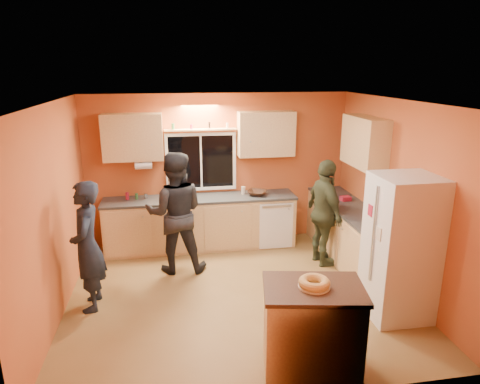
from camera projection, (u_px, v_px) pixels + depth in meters
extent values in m
plane|color=brown|center=(237.00, 294.00, 5.89)|extent=(4.50, 4.50, 0.00)
cube|color=#B65F2E|center=(218.00, 169.00, 7.42)|extent=(4.50, 0.04, 2.60)
cube|color=#B65F2E|center=(274.00, 276.00, 3.64)|extent=(4.50, 0.04, 2.60)
cube|color=#B65F2E|center=(53.00, 214.00, 5.17)|extent=(0.04, 4.00, 2.60)
cube|color=#B65F2E|center=(398.00, 196.00, 5.89)|extent=(0.04, 4.00, 2.60)
cube|color=white|center=(237.00, 102.00, 5.16)|extent=(4.50, 4.00, 0.02)
cube|color=black|center=(201.00, 162.00, 7.32)|extent=(1.10, 0.02, 0.90)
cube|color=white|center=(201.00, 162.00, 7.30)|extent=(1.20, 0.04, 1.00)
cube|color=tan|center=(133.00, 137.00, 6.87)|extent=(0.95, 0.33, 0.75)
cube|color=tan|center=(266.00, 134.00, 7.22)|extent=(0.95, 0.33, 0.75)
cube|color=tan|center=(365.00, 142.00, 6.44)|extent=(0.33, 1.00, 0.75)
cylinder|color=silver|center=(144.00, 165.00, 6.91)|extent=(0.27, 0.12, 0.12)
cube|color=tan|center=(201.00, 224.00, 7.33)|extent=(3.20, 0.60, 0.86)
cube|color=#282B2D|center=(200.00, 199.00, 7.20)|extent=(3.24, 0.62, 0.04)
cube|color=tan|center=(329.00, 216.00, 7.69)|extent=(0.60, 0.60, 0.86)
cube|color=#282B2D|center=(330.00, 192.00, 7.57)|extent=(0.62, 0.62, 0.04)
cube|color=tan|center=(357.00, 242.00, 6.56)|extent=(0.60, 1.80, 0.86)
cube|color=#282B2D|center=(359.00, 214.00, 6.43)|extent=(0.62, 1.84, 0.04)
cube|color=silver|center=(401.00, 248.00, 5.19)|extent=(0.72, 0.70, 1.80)
cube|color=tan|center=(312.00, 330.00, 4.30)|extent=(1.04, 0.78, 0.92)
cube|color=black|center=(314.00, 289.00, 4.17)|extent=(1.08, 0.83, 0.04)
torus|color=tan|center=(314.00, 283.00, 4.15)|extent=(0.31, 0.31, 0.09)
imported|color=black|center=(87.00, 247.00, 5.36)|extent=(0.43, 0.63, 1.69)
imported|color=black|center=(175.00, 213.00, 6.36)|extent=(0.95, 0.76, 1.84)
imported|color=#353E27|center=(325.00, 213.00, 6.59)|extent=(0.52, 1.03, 1.68)
imported|color=black|center=(257.00, 193.00, 7.31)|extent=(0.43, 0.43, 0.08)
cylinder|color=beige|center=(170.00, 194.00, 7.11)|extent=(0.14, 0.14, 0.17)
imported|color=gray|center=(386.00, 222.00, 5.62)|extent=(0.34, 0.32, 0.30)
cube|color=#A41932|center=(346.00, 199.00, 7.01)|extent=(0.17, 0.13, 0.07)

